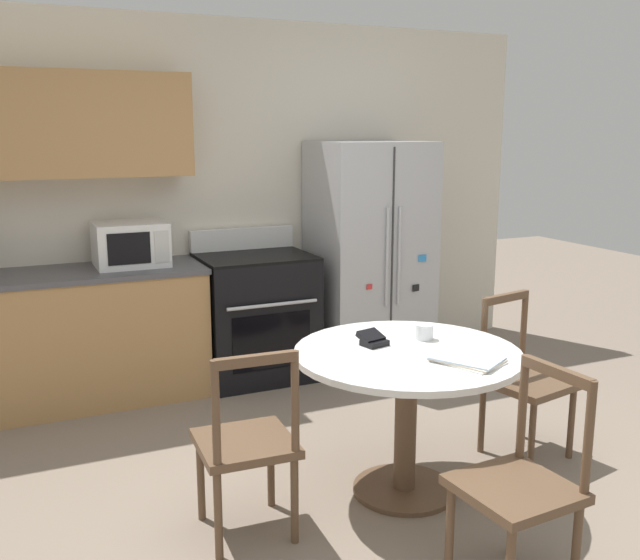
# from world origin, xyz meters

# --- Properties ---
(ground_plane) EXTENTS (14.00, 14.00, 0.00)m
(ground_plane) POSITION_xyz_m (0.00, 0.00, 0.00)
(ground_plane) COLOR gray
(back_wall) EXTENTS (5.20, 0.44, 2.60)m
(back_wall) POSITION_xyz_m (-0.31, 2.59, 1.44)
(back_wall) COLOR silver
(back_wall) RESTS_ON ground_plane
(kitchen_counter) EXTENTS (1.98, 0.64, 0.90)m
(kitchen_counter) POSITION_xyz_m (-1.22, 2.29, 0.45)
(kitchen_counter) COLOR #AD7F4C
(kitchen_counter) RESTS_ON ground_plane
(refrigerator) EXTENTS (0.84, 0.72, 1.72)m
(refrigerator) POSITION_xyz_m (1.09, 2.23, 0.86)
(refrigerator) COLOR #B2B5BA
(refrigerator) RESTS_ON ground_plane
(oven_range) EXTENTS (0.80, 0.68, 1.08)m
(oven_range) POSITION_xyz_m (0.17, 2.26, 0.47)
(oven_range) COLOR black
(oven_range) RESTS_ON ground_plane
(microwave) EXTENTS (0.47, 0.40, 0.30)m
(microwave) POSITION_xyz_m (-0.69, 2.34, 1.05)
(microwave) COLOR white
(microwave) RESTS_ON kitchen_counter
(dining_table) EXTENTS (1.12, 1.12, 0.75)m
(dining_table) POSITION_xyz_m (0.27, 0.31, 0.59)
(dining_table) COLOR white
(dining_table) RESTS_ON ground_plane
(dining_chair_near) EXTENTS (0.45, 0.45, 0.90)m
(dining_chair_near) POSITION_xyz_m (0.29, -0.53, 0.43)
(dining_chair_near) COLOR brown
(dining_chair_near) RESTS_ON ground_plane
(dining_chair_left) EXTENTS (0.44, 0.44, 0.90)m
(dining_chair_left) POSITION_xyz_m (-0.57, 0.27, 0.43)
(dining_chair_left) COLOR brown
(dining_chair_left) RESTS_ON ground_plane
(dining_chair_right) EXTENTS (0.49, 0.49, 0.90)m
(dining_chair_right) POSITION_xyz_m (1.11, 0.42, 0.43)
(dining_chair_right) COLOR brown
(dining_chair_right) RESTS_ON ground_plane
(candle_glass) EXTENTS (0.09, 0.09, 0.08)m
(candle_glass) POSITION_xyz_m (0.45, 0.45, 0.78)
(candle_glass) COLOR silver
(candle_glass) RESTS_ON dining_table
(wallet) EXTENTS (0.15, 0.15, 0.07)m
(wallet) POSITION_xyz_m (0.16, 0.47, 0.78)
(wallet) COLOR black
(wallet) RESTS_ON dining_table
(mail_stack) EXTENTS (0.34, 0.37, 0.02)m
(mail_stack) POSITION_xyz_m (0.43, 0.05, 0.76)
(mail_stack) COLOR white
(mail_stack) RESTS_ON dining_table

